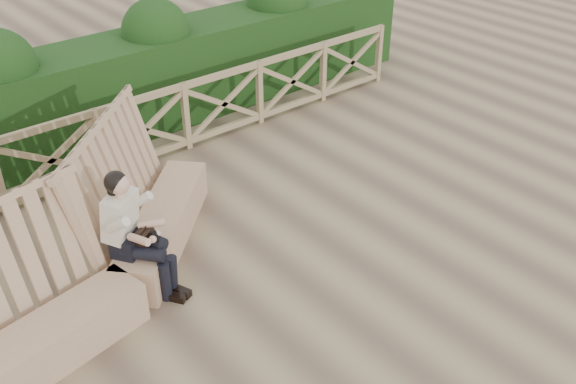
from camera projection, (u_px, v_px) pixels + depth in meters
ground at (296, 277)px, 7.52m from camera, size 60.00×60.00×0.00m
bench at (97, 269)px, 7.01m from camera, size 4.37×2.69×1.62m
woman at (133, 229)px, 6.95m from camera, size 0.71×0.94×1.51m
guardrail at (144, 130)px, 9.50m from camera, size 10.10×0.09×1.10m
hedge at (106, 92)px, 10.17m from camera, size 12.00×1.20×1.50m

